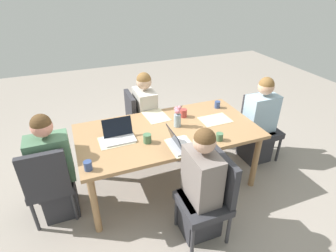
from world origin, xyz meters
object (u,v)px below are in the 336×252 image
Objects in this scene: chair_far_right_near at (211,195)px; person_near_left_near at (146,119)px; chair_head_right_left_mid at (48,181)px; laptop_head_right_left_mid at (119,135)px; coffee_mug_near_left at (183,113)px; flower_vase at (177,116)px; coffee_mug_far_left at (88,166)px; chair_head_left_left_far at (259,123)px; person_head_left_left_far at (259,125)px; person_far_right_near at (201,190)px; laptop_far_right_near at (179,143)px; coffee_mug_centre_right at (147,138)px; person_head_right_left_mid at (54,173)px; coffee_mug_centre_left at (217,105)px; coffee_mug_near_right at (219,137)px; dining_table at (168,135)px; chair_near_left_near at (139,120)px.

person_near_left_near is at bearing -85.15° from chair_far_right_near.
laptop_head_right_left_mid is (-0.77, -0.11, 0.30)m from chair_head_right_left_mid.
chair_far_right_near is 1.14m from coffee_mug_near_left.
flower_vase is 2.80× the size of coffee_mug_far_left.
chair_head_right_left_mid is at bearing 4.24° from chair_head_left_left_far.
person_far_right_near is at bearing 32.40° from person_head_left_left_far.
chair_head_left_left_far reaches higher than coffee_mug_near_left.
person_head_left_left_far is 1.41m from laptop_far_right_near.
coffee_mug_near_left is 0.71m from coffee_mug_centre_right.
coffee_mug_centre_left is (-2.07, -0.32, 0.27)m from person_head_right_left_mid.
coffee_mug_near_left is at bearing -170.78° from person_head_right_left_mid.
chair_head_left_left_far is 0.67m from coffee_mug_centre_left.
chair_far_right_near is 9.37× the size of coffee_mug_centre_right.
person_far_right_near is at bearing 44.11° from coffee_mug_near_right.
coffee_mug_near_right is at bearing 170.29° from chair_head_right_left_mid.
chair_far_right_near is 1.39m from coffee_mug_centre_left.
chair_head_right_left_mid is at bearing -9.71° from coffee_mug_near_right.
dining_table is 20.59× the size of coffee_mug_near_left.
coffee_mug_centre_left is (0.56, -0.19, 0.30)m from chair_head_left_left_far.
coffee_mug_near_right is at bearing 157.25° from laptop_head_right_left_mid.
person_near_left_near and person_far_right_near have the same top height.
chair_head_right_left_mid is 1.80m from coffee_mug_near_right.
chair_near_left_near is 1.65m from chair_head_left_left_far.
person_near_left_near reaches higher than chair_head_left_left_far.
coffee_mug_near_right is 1.36m from coffee_mug_far_left.
coffee_mug_far_left is at bearing 56.04° from chair_near_left_near.
chair_near_left_near is 1.41m from person_head_right_left_mid.
person_head_right_left_mid is at bearing -31.60° from chair_far_right_near.
coffee_mug_near_right is 0.76m from coffee_mug_centre_right.
person_far_right_near is (-1.28, 0.77, 0.00)m from person_head_right_left_mid.
coffee_mug_centre_right is (0.28, -0.20, 0.00)m from laptop_far_right_near.
coffee_mug_near_left is at bearing -11.16° from person_head_left_left_far.
chair_far_right_near is at bearing 58.10° from coffee_mug_centre_left.
person_head_left_left_far is 1.64m from coffee_mug_centre_right.
person_far_right_near is 4.70× the size of flower_vase.
person_near_left_near is at bearing 141.24° from chair_near_left_near.
chair_far_right_near is 2.81× the size of laptop_far_right_near.
person_head_right_left_mid is 0.76m from laptop_head_right_left_mid.
person_far_right_near is at bearing 91.34° from dining_table.
person_far_right_near is 1.10m from coffee_mug_near_left.
coffee_mug_centre_right is (0.72, -0.24, 0.01)m from coffee_mug_near_right.
person_head_right_left_mid is at bearing -8.09° from coffee_mug_centre_right.
coffee_mug_near_left is (-1.61, -0.33, 0.30)m from chair_head_right_left_mid.
flower_vase is (-0.13, -0.04, 0.20)m from dining_table.
coffee_mug_centre_left and coffee_mug_far_left have the same top height.
chair_head_left_left_far is at bearing 154.72° from chair_near_left_near.
person_near_left_near and person_head_left_left_far have the same top height.
person_head_right_left_mid is at bearing 2.72° from chair_head_left_left_far.
coffee_mug_near_right is (-0.34, -0.46, 0.29)m from chair_far_right_near.
chair_head_left_left_far is 1.11m from coffee_mug_near_right.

